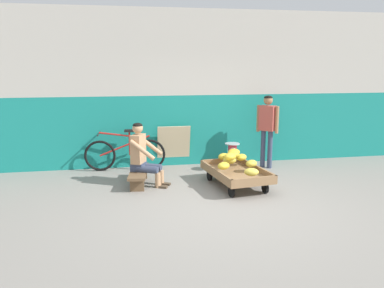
{
  "coord_description": "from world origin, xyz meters",
  "views": [
    {
      "loc": [
        -1.59,
        -5.62,
        2.17
      ],
      "look_at": [
        -0.3,
        1.32,
        0.75
      ],
      "focal_mm": 37.31,
      "sensor_mm": 36.0,
      "label": 1
    }
  ],
  "objects_px": {
    "sign_board": "(174,146)",
    "weighing_scale": "(232,150)",
    "shopping_bag": "(247,172)",
    "bicycle_near_left": "(125,154)",
    "customer_adult": "(267,123)",
    "banana_cart": "(236,174)",
    "low_bench": "(139,174)",
    "plastic_crate": "(232,164)",
    "vendor_seated": "(143,155)"
  },
  "relations": [
    {
      "from": "weighing_scale",
      "to": "customer_adult",
      "type": "distance_m",
      "value": 0.97
    },
    {
      "from": "customer_adult",
      "to": "shopping_bag",
      "type": "relative_size",
      "value": 6.38
    },
    {
      "from": "bicycle_near_left",
      "to": "sign_board",
      "type": "distance_m",
      "value": 1.06
    },
    {
      "from": "plastic_crate",
      "to": "weighing_scale",
      "type": "xyz_separation_m",
      "value": [
        0.0,
        -0.0,
        0.3
      ]
    },
    {
      "from": "bicycle_near_left",
      "to": "weighing_scale",
      "type": "bearing_deg",
      "value": -13.51
    },
    {
      "from": "low_bench",
      "to": "customer_adult",
      "type": "xyz_separation_m",
      "value": [
        2.73,
        0.74,
        0.75
      ]
    },
    {
      "from": "sign_board",
      "to": "low_bench",
      "type": "bearing_deg",
      "value": -123.27
    },
    {
      "from": "weighing_scale",
      "to": "customer_adult",
      "type": "bearing_deg",
      "value": 13.9
    },
    {
      "from": "low_bench",
      "to": "vendor_seated",
      "type": "distance_m",
      "value": 0.38
    },
    {
      "from": "banana_cart",
      "to": "weighing_scale",
      "type": "xyz_separation_m",
      "value": [
        0.21,
        0.99,
        0.21
      ]
    },
    {
      "from": "sign_board",
      "to": "customer_adult",
      "type": "bearing_deg",
      "value": -14.69
    },
    {
      "from": "banana_cart",
      "to": "plastic_crate",
      "type": "distance_m",
      "value": 1.02
    },
    {
      "from": "vendor_seated",
      "to": "weighing_scale",
      "type": "distance_m",
      "value": 1.93
    },
    {
      "from": "banana_cart",
      "to": "vendor_seated",
      "type": "height_order",
      "value": "vendor_seated"
    },
    {
      "from": "vendor_seated",
      "to": "bicycle_near_left",
      "type": "bearing_deg",
      "value": 105.55
    },
    {
      "from": "banana_cart",
      "to": "bicycle_near_left",
      "type": "height_order",
      "value": "bicycle_near_left"
    },
    {
      "from": "weighing_scale",
      "to": "plastic_crate",
      "type": "bearing_deg",
      "value": 90.0
    },
    {
      "from": "low_bench",
      "to": "shopping_bag",
      "type": "distance_m",
      "value": 2.09
    },
    {
      "from": "vendor_seated",
      "to": "plastic_crate",
      "type": "relative_size",
      "value": 3.17
    },
    {
      "from": "vendor_seated",
      "to": "weighing_scale",
      "type": "relative_size",
      "value": 3.8
    },
    {
      "from": "banana_cart",
      "to": "sign_board",
      "type": "relative_size",
      "value": 1.75
    },
    {
      "from": "low_bench",
      "to": "shopping_bag",
      "type": "xyz_separation_m",
      "value": [
        2.09,
        0.07,
        -0.08
      ]
    },
    {
      "from": "vendor_seated",
      "to": "shopping_bag",
      "type": "xyz_separation_m",
      "value": [
        2.01,
        0.11,
        -0.45
      ]
    },
    {
      "from": "vendor_seated",
      "to": "sign_board",
      "type": "xyz_separation_m",
      "value": [
        0.74,
        1.28,
        -0.13
      ]
    },
    {
      "from": "sign_board",
      "to": "weighing_scale",
      "type": "bearing_deg",
      "value": -32.46
    },
    {
      "from": "weighing_scale",
      "to": "sign_board",
      "type": "bearing_deg",
      "value": 147.54
    },
    {
      "from": "low_bench",
      "to": "weighing_scale",
      "type": "distance_m",
      "value": 2.01
    },
    {
      "from": "plastic_crate",
      "to": "low_bench",
      "type": "bearing_deg",
      "value": -164.16
    },
    {
      "from": "bicycle_near_left",
      "to": "sign_board",
      "type": "relative_size",
      "value": 1.88
    },
    {
      "from": "bicycle_near_left",
      "to": "customer_adult",
      "type": "distance_m",
      "value": 3.03
    },
    {
      "from": "bicycle_near_left",
      "to": "shopping_bag",
      "type": "bearing_deg",
      "value": -23.14
    },
    {
      "from": "low_bench",
      "to": "weighing_scale",
      "type": "height_order",
      "value": "weighing_scale"
    },
    {
      "from": "weighing_scale",
      "to": "bicycle_near_left",
      "type": "height_order",
      "value": "bicycle_near_left"
    },
    {
      "from": "banana_cart",
      "to": "customer_adult",
      "type": "bearing_deg",
      "value": 49.35
    },
    {
      "from": "weighing_scale",
      "to": "shopping_bag",
      "type": "height_order",
      "value": "weighing_scale"
    },
    {
      "from": "shopping_bag",
      "to": "bicycle_near_left",
      "type": "bearing_deg",
      "value": 156.86
    },
    {
      "from": "plastic_crate",
      "to": "shopping_bag",
      "type": "xyz_separation_m",
      "value": [
        0.16,
        -0.47,
        -0.03
      ]
    },
    {
      "from": "plastic_crate",
      "to": "sign_board",
      "type": "bearing_deg",
      "value": 147.58
    },
    {
      "from": "bicycle_near_left",
      "to": "shopping_bag",
      "type": "height_order",
      "value": "bicycle_near_left"
    },
    {
      "from": "vendor_seated",
      "to": "plastic_crate",
      "type": "distance_m",
      "value": 1.98
    },
    {
      "from": "low_bench",
      "to": "weighing_scale",
      "type": "relative_size",
      "value": 3.77
    },
    {
      "from": "plastic_crate",
      "to": "sign_board",
      "type": "height_order",
      "value": "sign_board"
    },
    {
      "from": "customer_adult",
      "to": "sign_board",
      "type": "bearing_deg",
      "value": 165.31
    },
    {
      "from": "low_bench",
      "to": "weighing_scale",
      "type": "xyz_separation_m",
      "value": [
        1.92,
        0.54,
        0.25
      ]
    },
    {
      "from": "weighing_scale",
      "to": "shopping_bag",
      "type": "distance_m",
      "value": 0.6
    },
    {
      "from": "low_bench",
      "to": "vendor_seated",
      "type": "height_order",
      "value": "vendor_seated"
    },
    {
      "from": "banana_cart",
      "to": "shopping_bag",
      "type": "bearing_deg",
      "value": 53.94
    },
    {
      "from": "banana_cart",
      "to": "vendor_seated",
      "type": "xyz_separation_m",
      "value": [
        -1.63,
        0.41,
        0.33
      ]
    },
    {
      "from": "low_bench",
      "to": "bicycle_near_left",
      "type": "height_order",
      "value": "bicycle_near_left"
    },
    {
      "from": "banana_cart",
      "to": "shopping_bag",
      "type": "height_order",
      "value": "banana_cart"
    }
  ]
}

